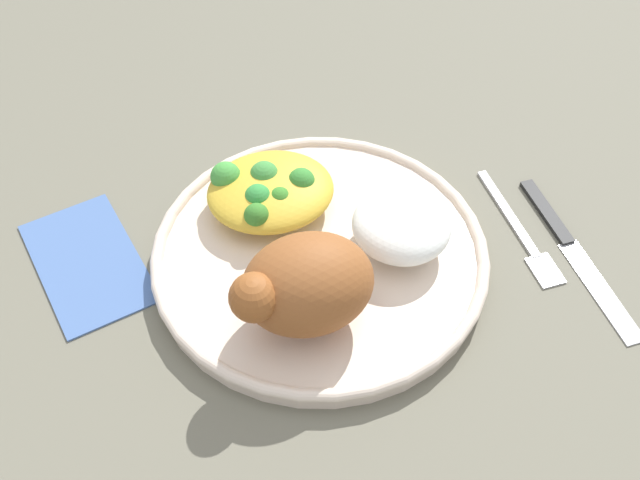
{
  "coord_description": "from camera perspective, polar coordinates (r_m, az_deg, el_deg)",
  "views": [
    {
      "loc": [
        0.12,
        0.41,
        0.52
      ],
      "look_at": [
        0.0,
        0.0,
        0.03
      ],
      "focal_mm": 44.05,
      "sensor_mm": 36.0,
      "label": 1
    }
  ],
  "objects": [
    {
      "name": "napkin",
      "position": [
        0.7,
        -16.53,
        -1.51
      ],
      "size": [
        0.11,
        0.16,
        0.0
      ],
      "primitive_type": "cube",
      "rotation": [
        0.0,
        0.0,
        0.25
      ],
      "color": "#47669E",
      "rests_on": "ground_plane"
    },
    {
      "name": "ground_plane",
      "position": [
        0.67,
        0.0,
        -1.72
      ],
      "size": [
        2.0,
        2.0,
        0.0
      ],
      "primitive_type": "plane",
      "color": "#646151"
    },
    {
      "name": "knife",
      "position": [
        0.72,
        17.5,
        -0.0
      ],
      "size": [
        0.02,
        0.19,
        0.01
      ],
      "color": "black",
      "rests_on": "ground_plane"
    },
    {
      "name": "plate",
      "position": [
        0.66,
        0.0,
        -1.12
      ],
      "size": [
        0.28,
        0.28,
        0.02
      ],
      "color": "beige",
      "rests_on": "ground_plane"
    },
    {
      "name": "fork",
      "position": [
        0.71,
        14.39,
        0.58
      ],
      "size": [
        0.02,
        0.14,
        0.01
      ],
      "color": "#B2B2B7",
      "rests_on": "ground_plane"
    },
    {
      "name": "rice_pile",
      "position": [
        0.65,
        5.95,
        1.08
      ],
      "size": [
        0.08,
        0.08,
        0.04
      ],
      "primitive_type": "ellipsoid",
      "color": "white",
      "rests_on": "plate"
    },
    {
      "name": "mac_cheese_with_broccoli",
      "position": [
        0.68,
        -3.76,
        3.63
      ],
      "size": [
        0.11,
        0.1,
        0.04
      ],
      "color": "gold",
      "rests_on": "plate"
    },
    {
      "name": "roasted_chicken",
      "position": [
        0.58,
        -1.17,
        -3.3
      ],
      "size": [
        0.11,
        0.08,
        0.07
      ],
      "color": "brown",
      "rests_on": "plate"
    }
  ]
}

